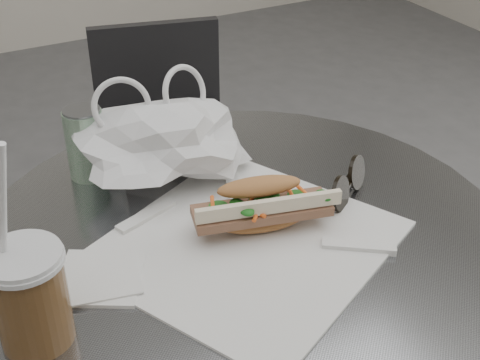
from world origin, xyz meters
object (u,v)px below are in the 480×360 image
sunglasses (347,185)px  drink_can (86,143)px  banh_mi (261,206)px  iced_coffee (30,295)px  chair_far (173,201)px

sunglasses → drink_can: 0.40m
banh_mi → iced_coffee: size_ratio=0.95×
chair_far → banh_mi: size_ratio=3.06×
banh_mi → iced_coffee: bearing=-155.7°
chair_far → iced_coffee: iced_coffee is taller
banh_mi → drink_can: drink_can is taller
chair_far → drink_can: size_ratio=6.58×
chair_far → drink_can: (-0.30, -0.42, 0.46)m
chair_far → sunglasses: bearing=105.7°
chair_far → iced_coffee: (-0.45, -0.73, 0.46)m
chair_far → sunglasses: size_ratio=6.80×
drink_can → iced_coffee: bearing=-116.4°
banh_mi → iced_coffee: iced_coffee is taller
iced_coffee → sunglasses: bearing=8.7°
sunglasses → drink_can: (-0.32, 0.24, 0.04)m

